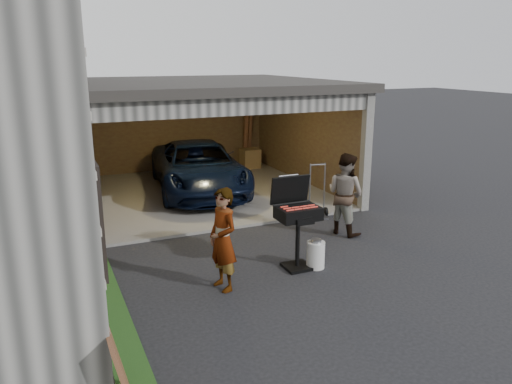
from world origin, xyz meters
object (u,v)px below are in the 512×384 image
(minivan, at_px, (199,170))
(propane_tank, at_px, (316,255))
(woman, at_px, (223,240))
(man, at_px, (345,194))
(plywood_panel, at_px, (122,373))
(hand_truck, at_px, (317,207))
(bbq_grill, at_px, (297,216))

(minivan, relative_size, propane_tank, 9.91)
(minivan, distance_m, propane_tank, 5.41)
(woman, xyz_separation_m, man, (3.10, 1.38, 0.02))
(minivan, bearing_deg, propane_tank, -78.16)
(woman, bearing_deg, plywood_panel, -51.07)
(propane_tank, bearing_deg, minivan, 93.72)
(woman, distance_m, hand_truck, 4.01)
(minivan, bearing_deg, bbq_grill, -81.28)
(man, xyz_separation_m, hand_truck, (0.02, 1.08, -0.59))
(bbq_grill, height_order, propane_tank, bbq_grill)
(bbq_grill, bearing_deg, woman, -169.88)
(propane_tank, distance_m, hand_truck, 2.75)
(bbq_grill, bearing_deg, propane_tank, -25.95)
(hand_truck, bearing_deg, minivan, 130.11)
(propane_tank, xyz_separation_m, hand_truck, (1.43, 2.35, 0.00))
(woman, bearing_deg, bbq_grill, 88.14)
(minivan, bearing_deg, woman, -95.65)
(minivan, relative_size, bbq_grill, 2.96)
(woman, xyz_separation_m, propane_tank, (1.70, 0.11, -0.57))
(propane_tank, distance_m, plywood_panel, 4.36)
(propane_tank, height_order, hand_truck, hand_truck)
(man, distance_m, bbq_grill, 2.04)
(bbq_grill, xyz_separation_m, plywood_panel, (-3.30, -2.59, -0.39))
(propane_tank, relative_size, hand_truck, 0.38)
(minivan, height_order, man, man)
(bbq_grill, height_order, hand_truck, bbq_grill)
(woman, relative_size, bbq_grill, 1.04)
(plywood_panel, height_order, hand_truck, hand_truck)
(woman, xyz_separation_m, hand_truck, (3.12, 2.46, -0.57))
(minivan, xyz_separation_m, propane_tank, (0.35, -5.38, -0.40))
(minivan, bearing_deg, plywood_panel, -104.40)
(man, relative_size, bbq_grill, 1.07)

